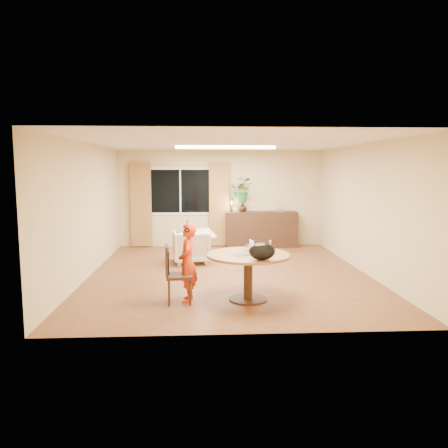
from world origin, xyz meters
name	(u,v)px	position (x,y,z in m)	size (l,w,h in m)	color
floor	(229,274)	(0.00, 0.00, 0.00)	(6.50, 6.50, 0.00)	brown
ceiling	(229,143)	(0.00, 0.00, 2.60)	(6.50, 6.50, 0.00)	white
wall_back	(221,198)	(0.00, 3.25, 1.30)	(5.50, 5.50, 0.00)	beige
wall_left	(88,210)	(-2.75, 0.00, 1.30)	(6.50, 6.50, 0.00)	beige
wall_right	(365,209)	(2.75, 0.00, 1.30)	(6.50, 6.50, 0.00)	beige
window	(180,191)	(-1.10, 3.23, 1.50)	(1.70, 0.03, 1.30)	white
curtain_left	(141,205)	(-2.15, 3.15, 1.15)	(0.55, 0.08, 2.25)	brown
curtain_right	(219,204)	(-0.05, 3.15, 1.15)	(0.55, 0.08, 2.25)	brown
ceiling_panel	(225,148)	(0.00, 1.20, 2.57)	(2.20, 0.35, 0.05)	white
dining_table	(248,264)	(0.20, -1.80, 0.59)	(1.33, 1.33, 0.76)	brown
dining_chair	(179,274)	(-0.90, -1.88, 0.46)	(0.44, 0.40, 0.92)	#321D10
child	(188,263)	(-0.76, -1.79, 0.62)	(0.30, 0.45, 1.25)	red
laptop	(244,247)	(0.12, -1.86, 0.87)	(0.35, 0.23, 0.23)	#B7B7BC
tumbler	(247,247)	(0.21, -1.52, 0.81)	(0.08, 0.08, 0.11)	white
wine_glass	(270,246)	(0.58, -1.62, 0.85)	(0.07, 0.07, 0.19)	white
pot_lid	(262,249)	(0.47, -1.45, 0.77)	(0.23, 0.23, 0.04)	white
handbag	(262,251)	(0.35, -2.29, 0.89)	(0.39, 0.23, 0.26)	black
armchair	(191,247)	(-0.78, 1.08, 0.36)	(0.78, 0.80, 0.73)	beige
throw	(204,230)	(-0.49, 1.07, 0.74)	(0.45, 0.55, 0.03)	beige
sideboard	(261,229)	(1.08, 3.01, 0.48)	(1.91, 0.47, 0.96)	#321D10
vase	(242,207)	(0.56, 3.01, 1.08)	(0.24, 0.24, 0.25)	black
bouquet	(242,190)	(0.54, 3.01, 1.53)	(0.59, 0.51, 0.66)	#336C28
book_stack	(281,210)	(1.61, 3.01, 0.99)	(0.18, 0.14, 0.07)	olive
desk_lamp	(232,205)	(0.26, 2.96, 1.14)	(0.15, 0.15, 0.37)	black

